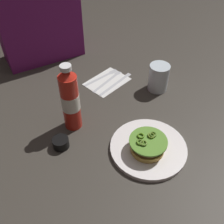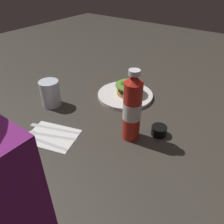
{
  "view_description": "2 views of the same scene",
  "coord_description": "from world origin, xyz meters",
  "px_view_note": "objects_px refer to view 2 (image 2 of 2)",
  "views": [
    {
      "loc": [
        -0.31,
        -0.54,
        0.69
      ],
      "look_at": [
        0.01,
        0.04,
        0.05
      ],
      "focal_mm": 42.56,
      "sensor_mm": 36.0,
      "label": 1
    },
    {
      "loc": [
        -0.4,
        0.6,
        0.51
      ],
      "look_at": [
        -0.01,
        0.06,
        0.05
      ],
      "focal_mm": 34.93,
      "sensor_mm": 36.0,
      "label": 2
    }
  ],
  "objects_px": {
    "water_glass": "(50,93)",
    "burger_sandwich": "(129,89)",
    "ketchup_bottle": "(132,109)",
    "spoon_utensil": "(44,134)",
    "fork_utensil": "(42,141)",
    "butter_knife": "(51,127)",
    "dinner_plate": "(125,95)",
    "napkin": "(52,136)",
    "condiment_cup": "(159,131)"
  },
  "relations": [
    {
      "from": "water_glass",
      "to": "burger_sandwich",
      "type": "bearing_deg",
      "value": -131.76
    },
    {
      "from": "burger_sandwich",
      "to": "ketchup_bottle",
      "type": "height_order",
      "value": "ketchup_bottle"
    },
    {
      "from": "burger_sandwich",
      "to": "water_glass",
      "type": "distance_m",
      "value": 0.34
    },
    {
      "from": "spoon_utensil",
      "to": "fork_utensil",
      "type": "height_order",
      "value": "same"
    },
    {
      "from": "burger_sandwich",
      "to": "water_glass",
      "type": "height_order",
      "value": "water_glass"
    },
    {
      "from": "water_glass",
      "to": "spoon_utensil",
      "type": "xyz_separation_m",
      "value": [
        -0.13,
        0.15,
        -0.05
      ]
    },
    {
      "from": "water_glass",
      "to": "butter_knife",
      "type": "relative_size",
      "value": 0.59
    },
    {
      "from": "butter_knife",
      "to": "fork_utensil",
      "type": "xyz_separation_m",
      "value": [
        -0.03,
        0.07,
        0.0
      ]
    },
    {
      "from": "water_glass",
      "to": "butter_knife",
      "type": "bearing_deg",
      "value": 137.94
    },
    {
      "from": "burger_sandwich",
      "to": "spoon_utensil",
      "type": "height_order",
      "value": "burger_sandwich"
    },
    {
      "from": "water_glass",
      "to": "spoon_utensil",
      "type": "relative_size",
      "value": 0.64
    },
    {
      "from": "dinner_plate",
      "to": "napkin",
      "type": "xyz_separation_m",
      "value": [
        0.05,
        0.38,
        -0.01
      ]
    },
    {
      "from": "dinner_plate",
      "to": "burger_sandwich",
      "type": "xyz_separation_m",
      "value": [
        -0.01,
        -0.01,
        0.03
      ]
    },
    {
      "from": "ketchup_bottle",
      "to": "butter_knife",
      "type": "distance_m",
      "value": 0.31
    },
    {
      "from": "ketchup_bottle",
      "to": "fork_utensil",
      "type": "relative_size",
      "value": 1.42
    },
    {
      "from": "ketchup_bottle",
      "to": "condiment_cup",
      "type": "distance_m",
      "value": 0.14
    },
    {
      "from": "burger_sandwich",
      "to": "condiment_cup",
      "type": "bearing_deg",
      "value": 145.19
    },
    {
      "from": "dinner_plate",
      "to": "fork_utensil",
      "type": "xyz_separation_m",
      "value": [
        0.06,
        0.42,
        -0.0
      ]
    },
    {
      "from": "burger_sandwich",
      "to": "fork_utensil",
      "type": "xyz_separation_m",
      "value": [
        0.07,
        0.43,
        -0.03
      ]
    },
    {
      "from": "fork_utensil",
      "to": "dinner_plate",
      "type": "bearing_deg",
      "value": -98.28
    },
    {
      "from": "ketchup_bottle",
      "to": "fork_utensil",
      "type": "distance_m",
      "value": 0.33
    },
    {
      "from": "water_glass",
      "to": "butter_knife",
      "type": "height_order",
      "value": "water_glass"
    },
    {
      "from": "condiment_cup",
      "to": "napkin",
      "type": "xyz_separation_m",
      "value": [
        0.3,
        0.23,
        -0.02
      ]
    },
    {
      "from": "burger_sandwich",
      "to": "fork_utensil",
      "type": "height_order",
      "value": "burger_sandwich"
    },
    {
      "from": "water_glass",
      "to": "napkin",
      "type": "relative_size",
      "value": 0.64
    },
    {
      "from": "fork_utensil",
      "to": "spoon_utensil",
      "type": "bearing_deg",
      "value": -55.29
    },
    {
      "from": "napkin",
      "to": "fork_utensil",
      "type": "xyz_separation_m",
      "value": [
        0.01,
        0.04,
        0.0
      ]
    },
    {
      "from": "burger_sandwich",
      "to": "condiment_cup",
      "type": "distance_m",
      "value": 0.28
    },
    {
      "from": "spoon_utensil",
      "to": "napkin",
      "type": "bearing_deg",
      "value": -156.69
    },
    {
      "from": "fork_utensil",
      "to": "butter_knife",
      "type": "bearing_deg",
      "value": -67.13
    },
    {
      "from": "napkin",
      "to": "butter_knife",
      "type": "bearing_deg",
      "value": -38.08
    },
    {
      "from": "butter_knife",
      "to": "fork_utensil",
      "type": "relative_size",
      "value": 1.07
    },
    {
      "from": "burger_sandwich",
      "to": "condiment_cup",
      "type": "xyz_separation_m",
      "value": [
        -0.23,
        0.16,
        -0.02
      ]
    },
    {
      "from": "burger_sandwich",
      "to": "spoon_utensil",
      "type": "bearing_deg",
      "value": 76.94
    },
    {
      "from": "dinner_plate",
      "to": "burger_sandwich",
      "type": "height_order",
      "value": "burger_sandwich"
    },
    {
      "from": "burger_sandwich",
      "to": "dinner_plate",
      "type": "bearing_deg",
      "value": 36.38
    },
    {
      "from": "condiment_cup",
      "to": "spoon_utensil",
      "type": "relative_size",
      "value": 0.31
    },
    {
      "from": "ketchup_bottle",
      "to": "condiment_cup",
      "type": "relative_size",
      "value": 4.66
    },
    {
      "from": "water_glass",
      "to": "napkin",
      "type": "height_order",
      "value": "water_glass"
    },
    {
      "from": "ketchup_bottle",
      "to": "fork_utensil",
      "type": "bearing_deg",
      "value": 41.45
    },
    {
      "from": "water_glass",
      "to": "condiment_cup",
      "type": "xyz_separation_m",
      "value": [
        -0.46,
        -0.09,
        -0.04
      ]
    },
    {
      "from": "ketchup_bottle",
      "to": "napkin",
      "type": "xyz_separation_m",
      "value": [
        0.22,
        0.16,
        -0.12
      ]
    },
    {
      "from": "dinner_plate",
      "to": "napkin",
      "type": "relative_size",
      "value": 1.43
    },
    {
      "from": "dinner_plate",
      "to": "water_glass",
      "type": "relative_size",
      "value": 2.25
    },
    {
      "from": "water_glass",
      "to": "fork_utensil",
      "type": "xyz_separation_m",
      "value": [
        -0.15,
        0.18,
        -0.05
      ]
    },
    {
      "from": "water_glass",
      "to": "fork_utensil",
      "type": "relative_size",
      "value": 0.62
    },
    {
      "from": "napkin",
      "to": "condiment_cup",
      "type": "bearing_deg",
      "value": -142.03
    },
    {
      "from": "napkin",
      "to": "fork_utensil",
      "type": "height_order",
      "value": "fork_utensil"
    },
    {
      "from": "condiment_cup",
      "to": "butter_knife",
      "type": "relative_size",
      "value": 0.29
    },
    {
      "from": "burger_sandwich",
      "to": "condiment_cup",
      "type": "height_order",
      "value": "burger_sandwich"
    }
  ]
}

